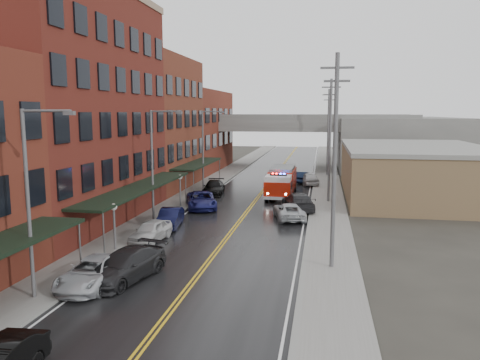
{
  "coord_description": "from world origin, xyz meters",
  "views": [
    {
      "loc": [
        6.55,
        -11.14,
        8.84
      ],
      "look_at": [
        -0.48,
        28.41,
        3.0
      ],
      "focal_mm": 35.0,
      "sensor_mm": 36.0,
      "label": 1
    }
  ],
  "objects": [
    {
      "name": "parked_car_left_6",
      "position": [
        -4.41,
        30.08,
        0.77
      ],
      "size": [
        4.21,
        6.1,
        1.55
      ],
      "primitive_type": "imported",
      "rotation": [
        0.0,
        0.0,
        0.32
      ],
      "color": "navy",
      "rests_on": "ground"
    },
    {
      "name": "awning_1",
      "position": [
        -7.49,
        23.0,
        2.99
      ],
      "size": [
        2.6,
        18.0,
        3.09
      ],
      "color": "black",
      "rests_on": "ground"
    },
    {
      "name": "fire_truck",
      "position": [
        2.31,
        37.54,
        1.63
      ],
      "size": [
        3.44,
        8.31,
        3.02
      ],
      "rotation": [
        0.0,
        0.0,
        -0.02
      ],
      "color": "#AD1808",
      "rests_on": "ground"
    },
    {
      "name": "street_lamp_1",
      "position": [
        -6.55,
        24.0,
        5.19
      ],
      "size": [
        2.64,
        0.22,
        9.0
      ],
      "color": "#59595B",
      "rests_on": "ground"
    },
    {
      "name": "curb_left",
      "position": [
        -5.65,
        30.0,
        0.07
      ],
      "size": [
        0.3,
        160.0,
        0.15
      ],
      "primitive_type": "cube",
      "color": "gray",
      "rests_on": "ground"
    },
    {
      "name": "parked_car_right_1",
      "position": [
        4.48,
        30.66,
        0.81
      ],
      "size": [
        3.56,
        5.97,
        1.62
      ],
      "primitive_type": "imported",
      "rotation": [
        0.0,
        0.0,
        3.39
      ],
      "color": "#232326",
      "rests_on": "ground"
    },
    {
      "name": "parked_car_left_5",
      "position": [
        -5.0,
        22.8,
        0.72
      ],
      "size": [
        2.06,
        4.52,
        1.44
      ],
      "primitive_type": "imported",
      "rotation": [
        0.0,
        0.0,
        0.13
      ],
      "color": "black",
      "rests_on": "ground"
    },
    {
      "name": "utility_pole_1",
      "position": [
        7.2,
        35.0,
        6.31
      ],
      "size": [
        1.8,
        0.24,
        12.0
      ],
      "color": "#59595B",
      "rests_on": "ground"
    },
    {
      "name": "brick_building_b",
      "position": [
        -13.3,
        23.0,
        9.0
      ],
      "size": [
        9.0,
        20.0,
        18.0
      ],
      "primitive_type": "cube",
      "color": "#5E2219",
      "rests_on": "ground"
    },
    {
      "name": "globe_lamp_2",
      "position": [
        -6.4,
        30.0,
        2.31
      ],
      "size": [
        0.44,
        0.44,
        3.12
      ],
      "color": "#59595B",
      "rests_on": "ground"
    },
    {
      "name": "sidewalk_right",
      "position": [
        7.3,
        30.0,
        0.07
      ],
      "size": [
        3.0,
        160.0,
        0.15
      ],
      "primitive_type": "cube",
      "color": "slate",
      "rests_on": "ground"
    },
    {
      "name": "awning_2",
      "position": [
        -7.49,
        40.5,
        2.99
      ],
      "size": [
        2.6,
        13.0,
        3.09
      ],
      "color": "black",
      "rests_on": "ground"
    },
    {
      "name": "parked_car_left_3",
      "position": [
        -3.6,
        11.3,
        0.8
      ],
      "size": [
        3.46,
        5.86,
        1.59
      ],
      "primitive_type": "imported",
      "rotation": [
        0.0,
        0.0,
        -0.24
      ],
      "color": "black",
      "rests_on": "ground"
    },
    {
      "name": "parked_car_left_7",
      "position": [
        -5.0,
        37.61,
        0.74
      ],
      "size": [
        2.61,
        5.29,
        1.48
      ],
      "primitive_type": "imported",
      "rotation": [
        0.0,
        0.0,
        0.11
      ],
      "color": "black",
      "rests_on": "ground"
    },
    {
      "name": "road",
      "position": [
        0.0,
        30.0,
        0.01
      ],
      "size": [
        11.0,
        160.0,
        0.02
      ],
      "primitive_type": "cube",
      "color": "black",
      "rests_on": "ground"
    },
    {
      "name": "parked_car_left_2",
      "position": [
        -4.9,
        10.2,
        0.71
      ],
      "size": [
        2.38,
        5.13,
        1.42
      ],
      "primitive_type": "imported",
      "rotation": [
        0.0,
        0.0,
        0.0
      ],
      "color": "#B4B8BD",
      "rests_on": "ground"
    },
    {
      "name": "parked_car_right_2",
      "position": [
        5.0,
        45.92,
        0.78
      ],
      "size": [
        2.82,
        4.88,
        1.56
      ],
      "primitive_type": "imported",
      "rotation": [
        0.0,
        0.0,
        3.36
      ],
      "color": "#B9B9B9",
      "rests_on": "ground"
    },
    {
      "name": "utility_pole_0",
      "position": [
        7.2,
        15.0,
        6.31
      ],
      "size": [
        1.8,
        0.24,
        12.0
      ],
      "color": "#59595B",
      "rests_on": "ground"
    },
    {
      "name": "parked_car_right_3",
      "position": [
        3.99,
        47.8,
        0.71
      ],
      "size": [
        2.39,
        4.54,
        1.42
      ],
      "primitive_type": "imported",
      "rotation": [
        0.0,
        0.0,
        2.93
      ],
      "color": "black",
      "rests_on": "ground"
    },
    {
      "name": "brick_building_c",
      "position": [
        -13.3,
        40.5,
        7.5
      ],
      "size": [
        9.0,
        15.0,
        15.0
      ],
      "primitive_type": "cube",
      "color": "maroon",
      "rests_on": "ground"
    },
    {
      "name": "brick_building_far",
      "position": [
        -13.3,
        58.0,
        6.0
      ],
      "size": [
        9.0,
        20.0,
        12.0
      ],
      "primitive_type": "cube",
      "color": "maroon",
      "rests_on": "ground"
    },
    {
      "name": "parked_car_left_4",
      "position": [
        -5.0,
        18.66,
        0.73
      ],
      "size": [
        2.11,
        4.42,
        1.46
      ],
      "primitive_type": "imported",
      "rotation": [
        0.0,
        0.0,
        -0.09
      ],
      "color": "silver",
      "rests_on": "ground"
    },
    {
      "name": "street_lamp_0",
      "position": [
        -6.55,
        8.0,
        5.19
      ],
      "size": [
        2.64,
        0.22,
        9.0
      ],
      "color": "#59595B",
      "rests_on": "ground"
    },
    {
      "name": "curb_right",
      "position": [
        5.65,
        30.0,
        0.07
      ],
      "size": [
        0.3,
        160.0,
        0.15
      ],
      "primitive_type": "cube",
      "color": "gray",
      "rests_on": "ground"
    },
    {
      "name": "sidewalk_left",
      "position": [
        -7.3,
        30.0,
        0.07
      ],
      "size": [
        3.0,
        160.0,
        0.15
      ],
      "primitive_type": "cube",
      "color": "slate",
      "rests_on": "ground"
    },
    {
      "name": "street_lamp_2",
      "position": [
        -6.55,
        40.0,
        5.19
      ],
      "size": [
        2.64,
        0.22,
        9.0
      ],
      "color": "#59595B",
      "rests_on": "ground"
    },
    {
      "name": "right_far_block",
      "position": [
        18.0,
        70.0,
        4.0
      ],
      "size": [
        18.0,
        30.0,
        8.0
      ],
      "primitive_type": "cube",
      "color": "slate",
      "rests_on": "ground"
    },
    {
      "name": "utility_pole_2",
      "position": [
        7.2,
        55.0,
        6.31
      ],
      "size": [
        1.8,
        0.24,
        12.0
      ],
      "color": "#59595B",
      "rests_on": "ground"
    },
    {
      "name": "tan_building",
      "position": [
        16.0,
        40.0,
        2.5
      ],
      "size": [
        14.0,
        22.0,
        5.0
      ],
      "primitive_type": "cube",
      "color": "brown",
      "rests_on": "ground"
    },
    {
      "name": "parked_car_right_0",
      "position": [
        3.91,
        27.06,
        0.68
      ],
      "size": [
        3.27,
        5.28,
        1.36
      ],
      "primitive_type": "imported",
      "rotation": [
        0.0,
        0.0,
        3.36
      ],
      "color": "#ADB1B5",
      "rests_on": "ground"
    },
    {
      "name": "overpass",
      "position": [
        0.0,
        62.0,
        5.99
      ],
      "size": [
        40.0,
        10.0,
        7.5
      ],
      "color": "slate",
      "rests_on": "ground"
    },
    {
      "name": "globe_lamp_1",
      "position": [
        -6.4,
        16.0,
        2.31
      ],
      "size": [
        0.44,
        0.44,
        3.12
      ],
      "color": "#59595B",
      "rests_on": "ground"
    }
  ]
}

